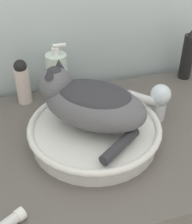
# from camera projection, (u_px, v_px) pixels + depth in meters

# --- Properties ---
(vanity_counter) EXTENTS (1.19, 0.61, 0.83)m
(vanity_counter) POSITION_uv_depth(u_px,v_px,m) (93.00, 224.00, 1.15)
(vanity_counter) COLOR #56514C
(vanity_counter) RESTS_ON ground_plane
(sink_basin) EXTENTS (0.38, 0.38, 0.06)m
(sink_basin) POSITION_uv_depth(u_px,v_px,m) (95.00, 131.00, 0.89)
(sink_basin) COLOR silver
(sink_basin) RESTS_ON vanity_counter
(cat) EXTENTS (0.33, 0.33, 0.16)m
(cat) POSITION_uv_depth(u_px,v_px,m) (90.00, 101.00, 0.84)
(cat) COLOR #56565B
(cat) RESTS_ON sink_basin
(faucet) EXTENTS (0.16, 0.07, 0.14)m
(faucet) POSITION_uv_depth(u_px,v_px,m) (157.00, 99.00, 0.94)
(faucet) COLOR silver
(faucet) RESTS_ON vanity_counter
(soap_pump_bottle) EXTENTS (0.07, 0.07, 0.20)m
(soap_pump_bottle) POSITION_uv_depth(u_px,v_px,m) (57.00, 76.00, 1.05)
(soap_pump_bottle) COLOR silver
(soap_pump_bottle) RESTS_ON vanity_counter
(deodorant_stick) EXTENTS (0.05, 0.05, 0.16)m
(deodorant_stick) POSITION_uv_depth(u_px,v_px,m) (23.00, 82.00, 1.02)
(deodorant_stick) COLOR silver
(deodorant_stick) RESTS_ON vanity_counter
(hairspray_can_black) EXTENTS (0.05, 0.05, 0.19)m
(hairspray_can_black) POSITION_uv_depth(u_px,v_px,m) (187.00, 56.00, 1.15)
(hairspray_can_black) COLOR black
(hairspray_can_black) RESTS_ON vanity_counter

